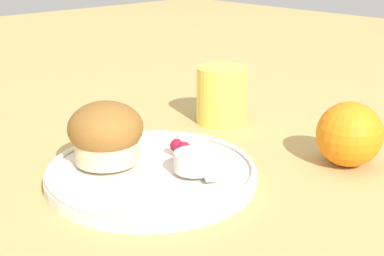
{
  "coord_description": "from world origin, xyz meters",
  "views": [
    {
      "loc": [
        0.46,
        -0.36,
        0.27
      ],
      "look_at": [
        0.02,
        0.06,
        0.06
      ],
      "focal_mm": 50.0,
      "sensor_mm": 36.0,
      "label": 1
    }
  ],
  "objects": [
    {
      "name": "ground_plane",
      "position": [
        0.0,
        0.0,
        0.0
      ],
      "size": [
        3.0,
        3.0,
        0.0
      ],
      "primitive_type": "plane",
      "color": "tan"
    },
    {
      "name": "plate",
      "position": [
        0.01,
        0.01,
        0.01
      ],
      "size": [
        0.25,
        0.25,
        0.02
      ],
      "color": "silver",
      "rests_on": "ground_plane"
    },
    {
      "name": "muffin",
      "position": [
        -0.04,
        -0.02,
        0.05
      ],
      "size": [
        0.09,
        0.09,
        0.07
      ],
      "color": "beige",
      "rests_on": "plate"
    },
    {
      "name": "cream_ramekin",
      "position": [
        0.06,
        0.03,
        0.03
      ],
      "size": [
        0.05,
        0.05,
        0.02
      ],
      "color": "silver",
      "rests_on": "plate"
    },
    {
      "name": "berry_pair",
      "position": [
        0.01,
        0.05,
        0.03
      ],
      "size": [
        0.03,
        0.02,
        0.02
      ],
      "color": "maroon",
      "rests_on": "plate"
    },
    {
      "name": "butter_knife",
      "position": [
        0.03,
        0.06,
        0.02
      ],
      "size": [
        0.14,
        0.09,
        0.0
      ],
      "rotation": [
        0.0,
        0.0,
        -0.5
      ],
      "color": "silver",
      "rests_on": "plate"
    },
    {
      "name": "orange_fruit",
      "position": [
        0.14,
        0.21,
        0.04
      ],
      "size": [
        0.08,
        0.08,
        0.08
      ],
      "color": "orange",
      "rests_on": "ground_plane"
    },
    {
      "name": "juice_glass",
      "position": [
        -0.08,
        0.22,
        0.04
      ],
      "size": [
        0.08,
        0.08,
        0.09
      ],
      "color": "#EAD14C",
      "rests_on": "ground_plane"
    }
  ]
}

